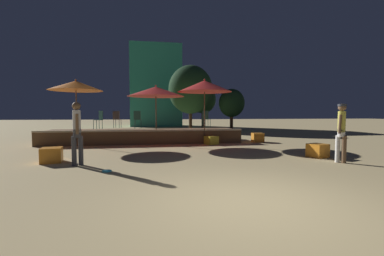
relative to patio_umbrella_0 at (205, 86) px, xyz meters
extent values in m
plane|color=tan|center=(-1.01, -8.25, -2.78)|extent=(120.00, 120.00, 0.00)
cube|color=brown|center=(-2.93, 1.26, -2.47)|extent=(9.61, 2.51, 0.63)
cube|color=#CCB793|center=(-2.93, 0.05, -2.12)|extent=(9.61, 0.12, 0.08)
cylinder|color=brown|center=(0.00, 0.00, -1.53)|extent=(0.05, 0.05, 2.51)
cone|color=red|center=(0.00, 0.00, 0.00)|extent=(2.61, 2.61, 0.55)
sphere|color=red|center=(0.00, 0.00, 0.32)|extent=(0.08, 0.08, 0.08)
cylinder|color=brown|center=(-2.32, 0.27, -1.64)|extent=(0.05, 0.05, 2.28)
cone|color=red|center=(-2.32, 0.27, -0.26)|extent=(2.72, 2.72, 0.47)
sphere|color=red|center=(-2.32, 0.27, 0.01)|extent=(0.08, 0.08, 0.08)
cylinder|color=brown|center=(-5.93, 0.29, -1.52)|extent=(0.05, 0.05, 2.51)
cone|color=orange|center=(-5.93, 0.29, -0.05)|extent=(2.36, 2.36, 0.44)
sphere|color=orange|center=(-5.93, 0.29, 0.21)|extent=(0.08, 0.08, 0.08)
cube|color=orange|center=(2.86, 0.26, -2.55)|extent=(0.60, 0.60, 0.46)
cube|color=orange|center=(-5.55, -3.94, -2.56)|extent=(0.67, 0.67, 0.45)
cube|color=yellow|center=(0.27, -0.30, -2.59)|extent=(0.68, 0.68, 0.39)
cube|color=orange|center=(2.97, -4.38, -2.56)|extent=(0.67, 0.67, 0.45)
cylinder|color=brown|center=(3.06, -5.46, -2.37)|extent=(0.13, 0.13, 0.82)
cylinder|color=white|center=(2.96, -5.32, -2.37)|extent=(0.13, 0.13, 0.82)
cylinder|color=white|center=(3.01, -5.39, -1.89)|extent=(0.21, 0.21, 0.24)
cylinder|color=#D8D14C|center=(3.01, -5.39, -1.55)|extent=(0.21, 0.21, 0.62)
cylinder|color=brown|center=(3.14, -5.29, -1.62)|extent=(0.14, 0.13, 0.56)
cylinder|color=brown|center=(2.87, -5.49, -1.62)|extent=(0.18, 0.16, 0.56)
sphere|color=brown|center=(3.01, -5.39, -1.13)|extent=(0.22, 0.22, 0.22)
cylinder|color=#333842|center=(3.01, -5.39, -1.07)|extent=(0.24, 0.24, 0.07)
cylinder|color=#3F3F47|center=(-4.73, -4.56, -2.37)|extent=(0.13, 0.13, 0.83)
cylinder|color=#3F3F47|center=(-4.57, -4.51, -2.37)|extent=(0.13, 0.13, 0.83)
cylinder|color=#3F3F47|center=(-4.65, -4.53, -1.87)|extent=(0.21, 0.21, 0.24)
cylinder|color=white|center=(-4.65, -4.53, -1.53)|extent=(0.21, 0.21, 0.64)
cylinder|color=brown|center=(-4.60, -4.70, -1.60)|extent=(0.12, 0.17, 0.57)
cylinder|color=brown|center=(-4.70, -4.37, -1.60)|extent=(0.12, 0.15, 0.57)
sphere|color=brown|center=(-4.65, -4.53, -1.10)|extent=(0.23, 0.23, 0.23)
cylinder|color=#1E4C47|center=(-3.06, 1.58, -1.85)|extent=(0.02, 0.02, 0.45)
cylinder|color=#1E4C47|center=(-3.35, 1.62, -1.85)|extent=(0.02, 0.02, 0.45)
cylinder|color=#1E4C47|center=(-3.11, 1.28, -1.85)|extent=(0.02, 0.02, 0.45)
cylinder|color=#1E4C47|center=(-3.40, 1.33, -1.85)|extent=(0.02, 0.02, 0.45)
cylinder|color=#1E4C47|center=(-3.23, 1.45, -1.63)|extent=(0.40, 0.40, 0.02)
cube|color=#1E4C47|center=(-3.26, 1.28, -1.40)|extent=(0.36, 0.09, 0.45)
cylinder|color=#1E4C47|center=(0.70, 1.71, -1.85)|extent=(0.02, 0.02, 0.45)
cylinder|color=#1E4C47|center=(0.47, 1.90, -1.85)|extent=(0.02, 0.02, 0.45)
cylinder|color=#1E4C47|center=(0.52, 1.48, -1.85)|extent=(0.02, 0.02, 0.45)
cylinder|color=#1E4C47|center=(0.28, 1.66, -1.85)|extent=(0.02, 0.02, 0.45)
cylinder|color=#1E4C47|center=(0.49, 1.69, -1.63)|extent=(0.40, 0.40, 0.02)
cube|color=#1E4C47|center=(0.39, 1.55, -1.40)|extent=(0.30, 0.25, 0.45)
cylinder|color=#1E4C47|center=(-5.36, 1.04, -1.85)|extent=(0.02, 0.02, 0.45)
cylinder|color=#1E4C47|center=(-5.17, 0.81, -1.85)|extent=(0.02, 0.02, 0.45)
cylinder|color=#1E4C47|center=(-5.12, 1.23, -1.85)|extent=(0.02, 0.02, 0.45)
cylinder|color=#1E4C47|center=(-4.93, 1.00, -1.85)|extent=(0.02, 0.02, 0.45)
cylinder|color=#1E4C47|center=(-5.15, 1.02, -1.63)|extent=(0.40, 0.40, 0.02)
cube|color=#1E4C47|center=(-5.01, 1.13, -1.40)|extent=(0.25, 0.30, 0.45)
cylinder|color=#47474C|center=(-4.15, 2.08, -1.85)|extent=(0.02, 0.02, 0.45)
cylinder|color=#47474C|center=(-4.44, 2.15, -1.85)|extent=(0.02, 0.02, 0.45)
cylinder|color=#47474C|center=(-4.22, 1.79, -1.85)|extent=(0.02, 0.02, 0.45)
cylinder|color=#47474C|center=(-4.51, 1.85, -1.85)|extent=(0.02, 0.02, 0.45)
cylinder|color=#47474C|center=(-4.33, 1.97, -1.63)|extent=(0.40, 0.40, 0.02)
cube|color=#47474C|center=(-4.37, 1.80, -1.40)|extent=(0.36, 0.11, 0.45)
cylinder|color=#33B2D8|center=(-3.70, -5.50, -2.76)|extent=(0.23, 0.23, 0.03)
cylinder|color=#3D2B1C|center=(4.44, 9.40, -2.09)|extent=(0.28, 0.28, 1.38)
ellipsoid|color=black|center=(4.44, 9.40, -0.40)|extent=(2.23, 2.23, 2.46)
cylinder|color=#3D2B1C|center=(2.72, 13.36, -1.91)|extent=(0.28, 0.28, 1.74)
ellipsoid|color=#1E4223|center=(2.72, 13.36, 0.12)|extent=(2.60, 2.60, 2.86)
cylinder|color=#3D2B1C|center=(0.86, 9.74, -1.87)|extent=(0.28, 0.28, 1.82)
ellipsoid|color=#19381E|center=(0.86, 9.74, 0.74)|extent=(3.78, 3.78, 4.15)
cube|color=teal|center=(-1.87, 18.16, 1.82)|extent=(5.71, 3.81, 9.21)
camera|label=1|loc=(-2.62, -12.17, -1.31)|focal=24.00mm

